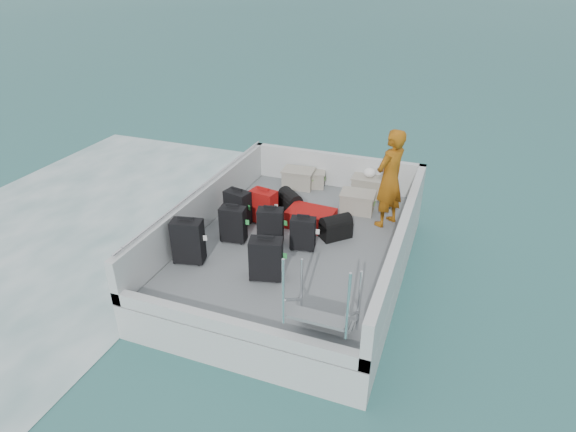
{
  "coord_description": "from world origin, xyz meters",
  "views": [
    {
      "loc": [
        2.33,
        -6.59,
        4.84
      ],
      "look_at": [
        -0.19,
        0.12,
        1.0
      ],
      "focal_mm": 30.0,
      "sensor_mm": 36.0,
      "label": 1
    }
  ],
  "objects_px": {
    "crate_2": "(368,187)",
    "passenger": "(390,179)",
    "suitcase_7": "(303,234)",
    "crate_0": "(298,179)",
    "suitcase_6": "(266,259)",
    "suitcase_5": "(264,207)",
    "suitcase_8": "(311,218)",
    "suitcase_0": "(188,242)",
    "suitcase_2": "(238,208)",
    "crate_1": "(311,179)",
    "suitcase_4": "(270,226)",
    "crate_3": "(357,203)",
    "suitcase_1": "(233,225)"
  },
  "relations": [
    {
      "from": "suitcase_1",
      "to": "suitcase_2",
      "type": "height_order",
      "value": "suitcase_2"
    },
    {
      "from": "suitcase_6",
      "to": "suitcase_1",
      "type": "bearing_deg",
      "value": 124.81
    },
    {
      "from": "suitcase_1",
      "to": "suitcase_2",
      "type": "bearing_deg",
      "value": 101.02
    },
    {
      "from": "suitcase_1",
      "to": "crate_2",
      "type": "bearing_deg",
      "value": 48.28
    },
    {
      "from": "crate_3",
      "to": "crate_2",
      "type": "bearing_deg",
      "value": 86.89
    },
    {
      "from": "suitcase_5",
      "to": "crate_0",
      "type": "xyz_separation_m",
      "value": [
        0.07,
        1.67,
        -0.13
      ]
    },
    {
      "from": "suitcase_1",
      "to": "crate_1",
      "type": "relative_size",
      "value": 1.2
    },
    {
      "from": "suitcase_5",
      "to": "crate_2",
      "type": "height_order",
      "value": "suitcase_5"
    },
    {
      "from": "suitcase_0",
      "to": "passenger",
      "type": "relative_size",
      "value": 0.41
    },
    {
      "from": "suitcase_5",
      "to": "suitcase_6",
      "type": "distance_m",
      "value": 1.73
    },
    {
      "from": "passenger",
      "to": "suitcase_0",
      "type": "bearing_deg",
      "value": -20.08
    },
    {
      "from": "suitcase_1",
      "to": "suitcase_6",
      "type": "distance_m",
      "value": 1.23
    },
    {
      "from": "suitcase_4",
      "to": "passenger",
      "type": "height_order",
      "value": "passenger"
    },
    {
      "from": "crate_1",
      "to": "suitcase_7",
      "type": "bearing_deg",
      "value": -75.15
    },
    {
      "from": "suitcase_5",
      "to": "passenger",
      "type": "height_order",
      "value": "passenger"
    },
    {
      "from": "crate_2",
      "to": "passenger",
      "type": "xyz_separation_m",
      "value": [
        0.54,
        -1.06,
        0.69
      ]
    },
    {
      "from": "suitcase_5",
      "to": "crate_0",
      "type": "relative_size",
      "value": 1.03
    },
    {
      "from": "suitcase_6",
      "to": "suitcase_5",
      "type": "bearing_deg",
      "value": 99.81
    },
    {
      "from": "suitcase_8",
      "to": "passenger",
      "type": "bearing_deg",
      "value": -61.06
    },
    {
      "from": "suitcase_7",
      "to": "crate_0",
      "type": "height_order",
      "value": "suitcase_7"
    },
    {
      "from": "suitcase_4",
      "to": "suitcase_6",
      "type": "xyz_separation_m",
      "value": [
        0.33,
        -0.96,
        0.02
      ]
    },
    {
      "from": "suitcase_6",
      "to": "crate_2",
      "type": "distance_m",
      "value": 3.47
    },
    {
      "from": "suitcase_7",
      "to": "suitcase_8",
      "type": "bearing_deg",
      "value": 88.82
    },
    {
      "from": "crate_0",
      "to": "crate_1",
      "type": "relative_size",
      "value": 1.16
    },
    {
      "from": "suitcase_1",
      "to": "crate_0",
      "type": "relative_size",
      "value": 1.03
    },
    {
      "from": "suitcase_4",
      "to": "crate_3",
      "type": "bearing_deg",
      "value": 41.39
    },
    {
      "from": "suitcase_6",
      "to": "crate_3",
      "type": "xyz_separation_m",
      "value": [
        0.76,
        2.59,
        -0.15
      ]
    },
    {
      "from": "crate_2",
      "to": "passenger",
      "type": "bearing_deg",
      "value": -62.79
    },
    {
      "from": "suitcase_2",
      "to": "crate_1",
      "type": "xyz_separation_m",
      "value": [
        0.73,
        1.99,
        -0.16
      ]
    },
    {
      "from": "suitcase_0",
      "to": "suitcase_1",
      "type": "height_order",
      "value": "suitcase_0"
    },
    {
      "from": "suitcase_4",
      "to": "suitcase_6",
      "type": "height_order",
      "value": "suitcase_6"
    },
    {
      "from": "suitcase_1",
      "to": "crate_0",
      "type": "bearing_deg",
      "value": 75.56
    },
    {
      "from": "suitcase_6",
      "to": "crate_0",
      "type": "relative_size",
      "value": 1.09
    },
    {
      "from": "suitcase_4",
      "to": "crate_3",
      "type": "height_order",
      "value": "suitcase_4"
    },
    {
      "from": "suitcase_0",
      "to": "suitcase_8",
      "type": "distance_m",
      "value": 2.26
    },
    {
      "from": "suitcase_7",
      "to": "suitcase_1",
      "type": "bearing_deg",
      "value": 178.9
    },
    {
      "from": "suitcase_1",
      "to": "suitcase_7",
      "type": "distance_m",
      "value": 1.18
    },
    {
      "from": "suitcase_4",
      "to": "crate_1",
      "type": "relative_size",
      "value": 1.2
    },
    {
      "from": "suitcase_4",
      "to": "suitcase_7",
      "type": "xyz_separation_m",
      "value": [
        0.57,
        0.01,
        -0.03
      ]
    },
    {
      "from": "suitcase_0",
      "to": "crate_0",
      "type": "height_order",
      "value": "suitcase_0"
    },
    {
      "from": "suitcase_8",
      "to": "crate_2",
      "type": "height_order",
      "value": "crate_2"
    },
    {
      "from": "suitcase_0",
      "to": "passenger",
      "type": "xyz_separation_m",
      "value": [
        2.65,
        2.33,
        0.52
      ]
    },
    {
      "from": "suitcase_6",
      "to": "crate_1",
      "type": "bearing_deg",
      "value": 82.16
    },
    {
      "from": "suitcase_0",
      "to": "suitcase_4",
      "type": "bearing_deg",
      "value": 32.59
    },
    {
      "from": "suitcase_0",
      "to": "suitcase_6",
      "type": "distance_m",
      "value": 1.3
    },
    {
      "from": "suitcase_7",
      "to": "suitcase_0",
      "type": "bearing_deg",
      "value": -156.78
    },
    {
      "from": "crate_3",
      "to": "passenger",
      "type": "relative_size",
      "value": 0.34
    },
    {
      "from": "suitcase_4",
      "to": "crate_1",
      "type": "bearing_deg",
      "value": 76.98
    },
    {
      "from": "suitcase_2",
      "to": "crate_1",
      "type": "height_order",
      "value": "suitcase_2"
    },
    {
      "from": "suitcase_5",
      "to": "crate_3",
      "type": "relative_size",
      "value": 1.05
    }
  ]
}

